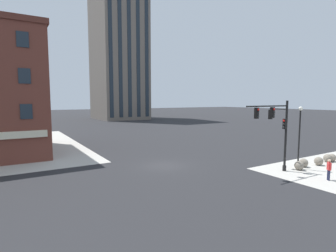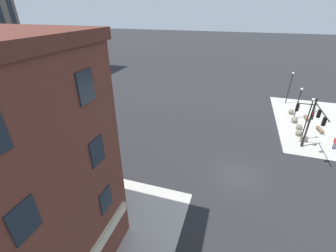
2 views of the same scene
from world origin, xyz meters
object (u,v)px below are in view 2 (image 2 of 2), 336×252
Objects in this scene: traffic_signal_main at (311,119)px; bollard_sphere_curb_e at (295,119)px; street_lamp_mid_sidewalk at (299,99)px; street_lamp_corner_far at (290,84)px; pedestrian_with_bag at (315,107)px; street_lamp_corner_near at (309,115)px; pedestrian_walking_east at (336,142)px; bollard_sphere_curb_d at (294,120)px; bollard_sphere_curb_a at (304,138)px; bollard_sphere_curb_b at (299,133)px; bench_near_signal at (320,130)px; bench_mid_block at (306,118)px; bollard_sphere_curb_f at (291,112)px; bollard_sphere_curb_c at (299,127)px.

bollard_sphere_curb_e is at bearing -3.54° from traffic_signal_main.
street_lamp_mid_sidewalk is 6.50m from street_lamp_corner_far.
street_lamp_corner_near is at bearing 160.21° from pedestrian_with_bag.
street_lamp_corner_near is 1.02× the size of street_lamp_corner_far.
pedestrian_walking_east is 8.98m from street_lamp_mid_sidewalk.
traffic_signal_main is at bearing 177.20° from bollard_sphere_curb_d.
bollard_sphere_curb_a is 0.14× the size of street_lamp_corner_near.
bollard_sphere_curb_e is 0.17× the size of street_lamp_mid_sidewalk.
pedestrian_with_bag is (9.36, -3.89, 0.50)m from bollard_sphere_curb_b.
bench_near_signal is 5.40m from street_lamp_mid_sidewalk.
street_lamp_corner_far is (6.54, 2.09, 3.22)m from bench_mid_block.
street_lamp_corner_near reaches higher than pedestrian_walking_east.
bollard_sphere_curb_d is 6.11m from street_lamp_corner_near.
bollard_sphere_curb_a is 0.46× the size of bench_mid_block.
street_lamp_corner_far reaches higher than bollard_sphere_curb_f.
bollard_sphere_curb_b is 4.10m from bollard_sphere_curb_d.
bollard_sphere_curb_b is 1.00× the size of bollard_sphere_curb_d.
bollard_sphere_curb_f is 5.81m from street_lamp_corner_far.
bollard_sphere_curb_c is (5.71, -0.67, -3.76)m from traffic_signal_main.
traffic_signal_main reaches higher than street_lamp_corner_far.
bollard_sphere_curb_e is (6.03, 0.19, 0.00)m from bollard_sphere_curb_a.
pedestrian_with_bag is at bearing -19.79° from street_lamp_corner_near.
pedestrian_walking_east is (-0.95, -3.10, 0.57)m from bollard_sphere_curb_a.
street_lamp_corner_far is (8.16, 0.12, 3.13)m from bollard_sphere_curb_d.
bollard_sphere_curb_a and bollard_sphere_curb_e have the same top height.
bollard_sphere_curb_d is 2.55m from bench_mid_block.
bollard_sphere_curb_a is 1.00× the size of bollard_sphere_curb_f.
traffic_signal_main is 3.44× the size of bench_near_signal.
bollard_sphere_curb_f is at bearing 49.33° from bench_mid_block.
bench_mid_block is 3.31m from street_lamp_mid_sidewalk.
bollard_sphere_curb_e is at bearing 3.08° from bollard_sphere_curb_c.
traffic_signal_main is 3.52× the size of bench_mid_block.
pedestrian_walking_east reaches higher than bench_mid_block.
bollard_sphere_curb_c is at bearing 36.52° from pedestrian_walking_east.
traffic_signal_main is at bearing 176.46° from bollard_sphere_curb_e.
traffic_signal_main is 3.72× the size of pedestrian_walking_east.
pedestrian_with_bag is (7.30, -0.85, 0.58)m from bench_near_signal.
street_lamp_mid_sidewalk is at bearing -7.87° from bollard_sphere_curb_d.
bollard_sphere_curb_d is 0.14× the size of street_lamp_corner_far.
bollard_sphere_curb_a is at bearing -16.56° from traffic_signal_main.
bench_near_signal is at bearing -164.99° from bench_mid_block.
traffic_signal_main reaches higher than pedestrian_walking_east.
bench_mid_block is 0.31× the size of street_lamp_corner_near.
pedestrian_walking_east reaches higher than bollard_sphere_curb_a.
street_lamp_mid_sidewalk is at bearing -1.64° from street_lamp_corner_near.
bollard_sphere_curb_e is (0.55, -0.14, 0.00)m from bollard_sphere_curb_d.
street_lamp_corner_near is 6.90m from street_lamp_mid_sidewalk.
traffic_signal_main is 1.09× the size of street_lamp_corner_near.
bollard_sphere_curb_e is 1.00× the size of bollard_sphere_curb_f.
bollard_sphere_curb_f is 0.51× the size of pedestrian_with_bag.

